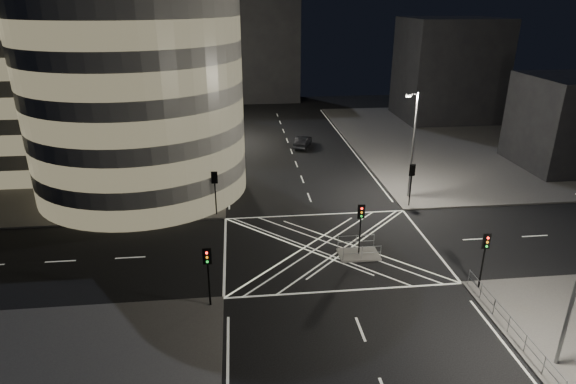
{
  "coord_description": "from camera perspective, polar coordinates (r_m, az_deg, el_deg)",
  "views": [
    {
      "loc": [
        -6.72,
        -32.39,
        18.05
      ],
      "look_at": [
        -2.7,
        4.3,
        3.0
      ],
      "focal_mm": 30.0,
      "sensor_mm": 36.0,
      "label": 1
    }
  ],
  "objects": [
    {
      "name": "traffic_signal_nl",
      "position": [
        29.8,
        -9.48,
        -8.68
      ],
      "size": [
        0.55,
        0.22,
        4.0
      ],
      "color": "black",
      "rests_on": "sidewalk_near_left"
    },
    {
      "name": "tree_c",
      "position": [
        55.24,
        -10.07,
        7.53
      ],
      "size": [
        4.65,
        4.65,
        6.93
      ],
      "color": "black",
      "rests_on": "sidewalk_far_left"
    },
    {
      "name": "office_tower_curved",
      "position": [
        53.29,
        -22.24,
        14.8
      ],
      "size": [
        30.0,
        29.0,
        27.2
      ],
      "color": "gray",
      "rests_on": "sidewalk_far_left"
    },
    {
      "name": "street_lamp_left_near",
      "position": [
        46.2,
        -9.44,
        6.17
      ],
      "size": [
        1.25,
        0.25,
        10.0
      ],
      "color": "slate",
      "rests_on": "sidewalk_far_left"
    },
    {
      "name": "railing_island_south",
      "position": [
        35.73,
        8.77,
        -7.16
      ],
      "size": [
        2.8,
        0.06,
        1.1
      ],
      "primitive_type": "cube",
      "color": "slate",
      "rests_on": "central_island"
    },
    {
      "name": "railing_near_right",
      "position": [
        30.6,
        25.49,
        -14.87
      ],
      "size": [
        0.06,
        11.7,
        1.1
      ],
      "primitive_type": "cube",
      "color": "slate",
      "rests_on": "sidewalk_near_right"
    },
    {
      "name": "building_far_end",
      "position": [
        90.88,
        -4.7,
        16.4
      ],
      "size": [
        18.0,
        8.0,
        18.0
      ],
      "primitive_type": "cube",
      "color": "black",
      "rests_on": "ground"
    },
    {
      "name": "tree_b",
      "position": [
        49.34,
        -10.48,
        6.27
      ],
      "size": [
        4.25,
        4.25,
        7.14
      ],
      "color": "black",
      "rests_on": "sidewalk_far_left"
    },
    {
      "name": "street_lamp_left_far",
      "position": [
        63.69,
        -8.72,
        10.6
      ],
      "size": [
        1.25,
        0.25,
        10.0
      ],
      "color": "slate",
      "rests_on": "sidewalk_far_left"
    },
    {
      "name": "sedan",
      "position": [
        62.08,
        1.75,
        5.98
      ],
      "size": [
        3.0,
        4.71,
        1.47
      ],
      "primitive_type": "imported",
      "rotation": [
        0.0,
        0.0,
        2.79
      ],
      "color": "black",
      "rests_on": "ground"
    },
    {
      "name": "traffic_signal_fl",
      "position": [
        42.06,
        -8.66,
        0.83
      ],
      "size": [
        0.55,
        0.22,
        4.0
      ],
      "color": "black",
      "rests_on": "sidewalk_far_left"
    },
    {
      "name": "street_lamp_right_far",
      "position": [
        46.16,
        14.57,
        5.74
      ],
      "size": [
        1.25,
        0.25,
        10.0
      ],
      "color": "slate",
      "rests_on": "sidewalk_far_right"
    },
    {
      "name": "building_right_near",
      "position": [
        62.1,
        30.46,
        7.15
      ],
      "size": [
        10.0,
        10.0,
        10.0
      ],
      "primitive_type": "cube",
      "color": "black",
      "rests_on": "sidewalk_far_right"
    },
    {
      "name": "office_block_rear",
      "position": [
        76.26,
        -18.52,
        15.91
      ],
      "size": [
        24.0,
        16.0,
        22.0
      ],
      "primitive_type": "cube",
      "color": "gray",
      "rests_on": "sidewalk_far_left"
    },
    {
      "name": "tree_a",
      "position": [
        43.77,
        -10.9,
        3.5
      ],
      "size": [
        4.97,
        4.97,
        7.04
      ],
      "color": "black",
      "rests_on": "sidewalk_far_left"
    },
    {
      "name": "traffic_signal_fr",
      "position": [
        44.79,
        14.44,
        1.7
      ],
      "size": [
        0.55,
        0.22,
        4.0
      ],
      "color": "black",
      "rests_on": "sidewalk_far_right"
    },
    {
      "name": "sidewalk_far_right",
      "position": [
        71.6,
        24.06,
        5.7
      ],
      "size": [
        42.0,
        42.0,
        0.15
      ],
      "primitive_type": "cube",
      "color": "#504D4B",
      "rests_on": "ground"
    },
    {
      "name": "central_island",
      "position": [
        36.79,
        8.36,
        -7.33
      ],
      "size": [
        3.0,
        2.0,
        0.15
      ],
      "primitive_type": "cube",
      "color": "slate",
      "rests_on": "ground"
    },
    {
      "name": "ground",
      "position": [
        37.68,
        4.83,
        -6.52
      ],
      "size": [
        120.0,
        120.0,
        0.0
      ],
      "primitive_type": "plane",
      "color": "black",
      "rests_on": "ground"
    },
    {
      "name": "railing_island_north",
      "position": [
        37.25,
        8.08,
        -5.82
      ],
      "size": [
        2.8,
        0.06,
        1.1
      ],
      "primitive_type": "cube",
      "color": "slate",
      "rests_on": "central_island"
    },
    {
      "name": "tree_e",
      "position": [
        66.86,
        -9.52,
        10.29
      ],
      "size": [
        3.41,
        3.41,
        6.44
      ],
      "color": "black",
      "rests_on": "sidewalk_far_left"
    },
    {
      "name": "tree_d",
      "position": [
        61.0,
        -9.78,
        9.18
      ],
      "size": [
        4.53,
        4.53,
        7.12
      ],
      "color": "black",
      "rests_on": "sidewalk_far_left"
    },
    {
      "name": "sidewalk_far_left",
      "position": [
        65.93,
        -25.79,
        4.11
      ],
      "size": [
        42.0,
        42.0,
        0.15
      ],
      "primitive_type": "cube",
      "color": "#504D4B",
      "rests_on": "ground"
    },
    {
      "name": "building_right_far",
      "position": [
        80.12,
        18.45,
        13.63
      ],
      "size": [
        14.0,
        12.0,
        15.0
      ],
      "primitive_type": "cube",
      "color": "black",
      "rests_on": "sidewalk_far_right"
    },
    {
      "name": "traffic_signal_nr",
      "position": [
        33.54,
        22.29,
        -6.46
      ],
      "size": [
        0.55,
        0.22,
        4.0
      ],
      "color": "black",
      "rests_on": "sidewalk_near_right"
    },
    {
      "name": "traffic_signal_island",
      "position": [
        35.49,
        8.61,
        -3.33
      ],
      "size": [
        0.55,
        0.22,
        4.0
      ],
      "color": "black",
      "rests_on": "central_island"
    }
  ]
}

